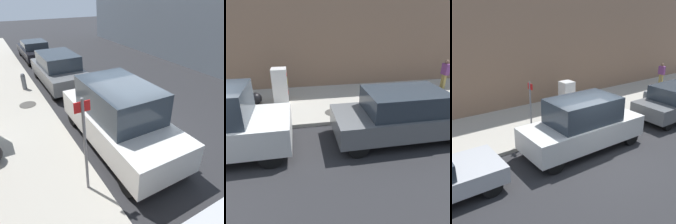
{
  "view_description": "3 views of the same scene",
  "coord_description": "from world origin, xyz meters",
  "views": [
    {
      "loc": [
        -3.93,
        -5.14,
        4.51
      ],
      "look_at": [
        -1.16,
        -0.27,
        1.42
      ],
      "focal_mm": 35.0,
      "sensor_mm": 36.0,
      "label": 1
    },
    {
      "loc": [
        5.34,
        2.76,
        4.02
      ],
      "look_at": [
        -0.98,
        3.97,
        1.06
      ],
      "focal_mm": 35.0,
      "sensor_mm": 36.0,
      "label": 2
    },
    {
      "loc": [
        7.07,
        -6.58,
        5.36
      ],
      "look_at": [
        -2.67,
        0.38,
        0.94
      ],
      "focal_mm": 45.0,
      "sensor_mm": 36.0,
      "label": 3
    }
  ],
  "objects": [
    {
      "name": "fire_hydrant",
      "position": [
        -2.68,
        6.07,
        0.58
      ],
      "size": [
        0.22,
        0.22,
        0.83
      ],
      "color": "slate",
      "rests_on": "sidewalk_slab"
    },
    {
      "name": "trash_bag",
      "position": [
        -4.51,
        0.81,
        0.43
      ],
      "size": [
        0.55,
        0.55,
        0.55
      ],
      "primitive_type": "sphere",
      "color": "black",
      "rests_on": "sidewalk_slab"
    },
    {
      "name": "manhole_cover",
      "position": [
        -2.93,
        4.13,
        0.16
      ],
      "size": [
        0.7,
        0.7,
        0.02
      ],
      "primitive_type": "cylinder",
      "color": "#47443F",
      "rests_on": "sidewalk_slab"
    },
    {
      "name": "pedestrian_walking_far",
      "position": [
        -4.99,
        10.65,
        1.05
      ],
      "size": [
        0.45,
        0.22,
        1.58
      ],
      "rotation": [
        0.0,
        0.0,
        4.52
      ],
      "color": "#A8934C",
      "rests_on": "sidewalk_slab"
    },
    {
      "name": "street_sign_post",
      "position": [
        -2.51,
        -1.41,
        1.55
      ],
      "size": [
        0.36,
        0.07,
        2.5
      ],
      "color": "slate",
      "rests_on": "sidewalk_slab"
    },
    {
      "name": "building_facade_near",
      "position": [
        -7.59,
        0.0,
        4.62
      ],
      "size": [
        1.79,
        39.6,
        9.24
      ],
      "primitive_type": "cube",
      "color": "#937056",
      "rests_on": "ground"
    },
    {
      "name": "discarded_refrigerator",
      "position": [
        -4.62,
        1.95,
        0.95
      ],
      "size": [
        0.66,
        0.67,
        1.59
      ],
      "color": "white",
      "rests_on": "sidewalk_slab"
    },
    {
      "name": "parked_suv_gray",
      "position": [
        -0.8,
        6.16,
        0.88
      ],
      "size": [
        1.98,
        4.68,
        1.72
      ],
      "color": "slate",
      "rests_on": "ground"
    },
    {
      "name": "ground_plane",
      "position": [
        0.0,
        0.0,
        0.0
      ],
      "size": [
        80.0,
        80.0,
        0.0
      ],
      "primitive_type": "plane",
      "color": "#28282B"
    },
    {
      "name": "parked_van_white",
      "position": [
        -0.8,
        -0.04,
        1.07
      ],
      "size": [
        1.99,
        4.98,
        2.15
      ],
      "color": "silver",
      "rests_on": "ground"
    },
    {
      "name": "sidewalk_slab",
      "position": [
        -4.4,
        0.0,
        0.08
      ],
      "size": [
        4.6,
        44.0,
        0.15
      ],
      "primitive_type": "cube",
      "color": "#B2ADA0",
      "rests_on": "ground"
    }
  ]
}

